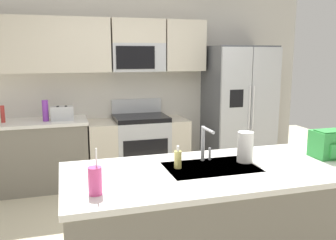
{
  "coord_description": "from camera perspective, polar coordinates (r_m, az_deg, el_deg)",
  "views": [
    {
      "loc": [
        -1.02,
        -2.97,
        1.74
      ],
      "look_at": [
        0.04,
        0.6,
        1.05
      ],
      "focal_mm": 38.39,
      "sensor_mm": 36.0,
      "label": 1
    }
  ],
  "objects": [
    {
      "name": "ground_plane",
      "position": [
        3.59,
        2.25,
        -18.49
      ],
      "size": [
        9.0,
        9.0,
        0.0
      ],
      "primitive_type": "plane",
      "color": "beige",
      "rests_on": "ground"
    },
    {
      "name": "kitchen_wall_unit",
      "position": [
        5.14,
        -6.71,
        7.43
      ],
      "size": [
        5.2,
        0.43,
        2.6
      ],
      "color": "beige",
      "rests_on": "ground"
    },
    {
      "name": "back_counter",
      "position": [
        4.96,
        -20.33,
        -5.25
      ],
      "size": [
        1.34,
        0.63,
        0.9
      ],
      "color": "slate",
      "rests_on": "ground"
    },
    {
      "name": "range_oven",
      "position": [
        5.04,
        -4.74,
        -4.45
      ],
      "size": [
        1.36,
        0.61,
        1.1
      ],
      "color": "#B7BABF",
      "rests_on": "ground"
    },
    {
      "name": "refrigerator",
      "position": [
        5.37,
        11.08,
        1.56
      ],
      "size": [
        0.9,
        0.76,
        1.85
      ],
      "color": "#4C4F54",
      "rests_on": "ground"
    },
    {
      "name": "island_counter",
      "position": [
        2.91,
        8.92,
        -15.89
      ],
      "size": [
        2.4,
        0.99,
        0.9
      ],
      "color": "slate",
      "rests_on": "ground"
    },
    {
      "name": "toaster",
      "position": [
        4.78,
        -16.46,
        1.03
      ],
      "size": [
        0.28,
        0.16,
        0.18
      ],
      "color": "#B7BABF",
      "rests_on": "back_counter"
    },
    {
      "name": "pepper_mill",
      "position": [
        4.88,
        -24.77,
        0.86
      ],
      "size": [
        0.05,
        0.05,
        0.21
      ],
      "primitive_type": "cylinder",
      "color": "#B2332D",
      "rests_on": "back_counter"
    },
    {
      "name": "bottle_purple",
      "position": [
        4.78,
        -18.89,
        1.41
      ],
      "size": [
        0.08,
        0.08,
        0.27
      ],
      "primitive_type": "cylinder",
      "color": "purple",
      "rests_on": "back_counter"
    },
    {
      "name": "sink_faucet",
      "position": [
        2.83,
        5.89,
        -3.31
      ],
      "size": [
        0.08,
        0.21,
        0.28
      ],
      "color": "#B7BABF",
      "rests_on": "island_counter"
    },
    {
      "name": "drink_cup_pink",
      "position": [
        2.23,
        -11.5,
        -9.42
      ],
      "size": [
        0.08,
        0.08,
        0.29
      ],
      "color": "#EA4C93",
      "rests_on": "island_counter"
    },
    {
      "name": "soap_dispenser",
      "position": [
        2.68,
        1.58,
        -6.25
      ],
      "size": [
        0.06,
        0.06,
        0.17
      ],
      "color": "#D8CC66",
      "rests_on": "island_counter"
    },
    {
      "name": "paper_towel_roll",
      "position": [
        2.88,
        12.16,
        -4.21
      ],
      "size": [
        0.12,
        0.12,
        0.24
      ],
      "primitive_type": "cylinder",
      "color": "white",
      "rests_on": "island_counter"
    },
    {
      "name": "backpack",
      "position": [
        3.24,
        24.62,
        -3.36
      ],
      "size": [
        0.32,
        0.22,
        0.23
      ],
      "color": "green",
      "rests_on": "island_counter"
    }
  ]
}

